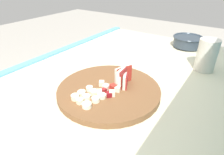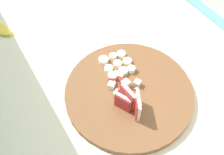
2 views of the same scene
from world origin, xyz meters
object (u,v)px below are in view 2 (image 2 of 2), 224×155
(banana_slice_rows, at_px, (117,64))
(apple_dice_pile, at_px, (120,84))
(apple_wedge_fan, at_px, (130,101))
(cutting_board, at_px, (129,92))

(banana_slice_rows, bearing_deg, apple_dice_pile, 154.99)
(apple_wedge_fan, xyz_separation_m, banana_slice_rows, (0.14, -0.05, -0.02))
(apple_dice_pile, bearing_deg, banana_slice_rows, -25.01)
(cutting_board, relative_size, apple_dice_pile, 3.95)
(apple_wedge_fan, bearing_deg, apple_dice_pile, -13.04)
(cutting_board, relative_size, banana_slice_rows, 3.62)
(cutting_board, height_order, apple_dice_pile, apple_dice_pile)
(apple_wedge_fan, relative_size, apple_dice_pile, 0.95)
(apple_dice_pile, xyz_separation_m, banana_slice_rows, (0.07, -0.03, -0.00))
(apple_wedge_fan, bearing_deg, cutting_board, -32.69)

